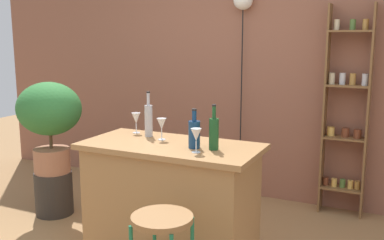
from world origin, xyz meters
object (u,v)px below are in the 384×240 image
at_px(bottle_wine_red, 194,133).
at_px(wine_glass_right, 136,119).
at_px(plant_stool, 54,193).
at_px(wine_glass_center, 196,135).
at_px(spice_shelf, 346,112).
at_px(wine_glass_left, 162,124).
at_px(bottle_sauce_amber, 214,133).
at_px(potted_plant, 49,116).
at_px(pendant_globe_light, 243,4).
at_px(bottle_vinegar, 149,120).

xyz_separation_m(bottle_wine_red, wine_glass_right, (-0.63, 0.24, 0.01)).
height_order(plant_stool, wine_glass_center, wine_glass_center).
relative_size(spice_shelf, wine_glass_right, 11.87).
relative_size(spice_shelf, wine_glass_left, 11.87).
bearing_deg(bottle_wine_red, plant_stool, 168.29).
distance_m(bottle_sauce_amber, wine_glass_left, 0.48).
distance_m(potted_plant, pendant_globe_light, 2.14).
bearing_deg(pendant_globe_light, spice_shelf, -2.56).
xyz_separation_m(spice_shelf, wine_glass_center, (-0.75, -1.63, 0.04)).
bearing_deg(wine_glass_center, bottle_sauce_amber, 58.54).
height_order(plant_stool, bottle_wine_red, bottle_wine_red).
bearing_deg(bottle_vinegar, potted_plant, 172.16).
relative_size(potted_plant, bottle_vinegar, 2.41).
xyz_separation_m(bottle_sauce_amber, pendant_globe_light, (-0.35, 1.56, 0.96)).
distance_m(wine_glass_right, pendant_globe_light, 1.69).
height_order(potted_plant, wine_glass_center, potted_plant).
height_order(wine_glass_center, pendant_globe_light, pendant_globe_light).
relative_size(plant_stool, potted_plant, 0.48).
relative_size(potted_plant, wine_glass_right, 5.16).
bearing_deg(plant_stool, wine_glass_left, -9.53).
bearing_deg(wine_glass_right, pendant_globe_light, 72.67).
bearing_deg(spice_shelf, wine_glass_left, -129.11).
height_order(potted_plant, pendant_globe_light, pendant_globe_light).
bearing_deg(wine_glass_right, plant_stool, 174.54).
distance_m(bottle_sauce_amber, wine_glass_center, 0.14).
distance_m(spice_shelf, bottle_vinegar, 1.87).
xyz_separation_m(plant_stool, wine_glass_center, (1.69, -0.45, 0.81)).
xyz_separation_m(potted_plant, pendant_globe_light, (1.41, 1.23, 1.03)).
height_order(plant_stool, bottle_vinegar, bottle_vinegar).
bearing_deg(bottle_vinegar, spice_shelf, 46.21).
bearing_deg(wine_glass_right, wine_glass_left, -22.07).
height_order(wine_glass_left, pendant_globe_light, pendant_globe_light).
distance_m(plant_stool, wine_glass_right, 1.29).
bearing_deg(plant_stool, wine_glass_right, -5.46).
bearing_deg(plant_stool, potted_plant, 0.00).
distance_m(bottle_sauce_amber, pendant_globe_light, 1.86).
bearing_deg(plant_stool, bottle_sauce_amber, -10.32).
distance_m(plant_stool, bottle_wine_red, 1.84).
bearing_deg(wine_glass_right, spice_shelf, 41.59).
bearing_deg(bottle_wine_red, spice_shelf, 61.81).
relative_size(potted_plant, bottle_wine_red, 3.07).
xyz_separation_m(bottle_wine_red, wine_glass_left, (-0.33, 0.12, 0.01)).
relative_size(bottle_sauce_amber, wine_glass_center, 1.91).
height_order(bottle_sauce_amber, pendant_globe_light, pendant_globe_light).
height_order(spice_shelf, bottle_sauce_amber, spice_shelf).
xyz_separation_m(plant_stool, pendant_globe_light, (1.41, 1.23, 1.77)).
distance_m(plant_stool, bottle_vinegar, 1.42).
relative_size(bottle_vinegar, wine_glass_right, 2.14).
xyz_separation_m(spice_shelf, bottle_wine_red, (-0.82, -1.53, 0.02)).
distance_m(spice_shelf, wine_glass_center, 1.80).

